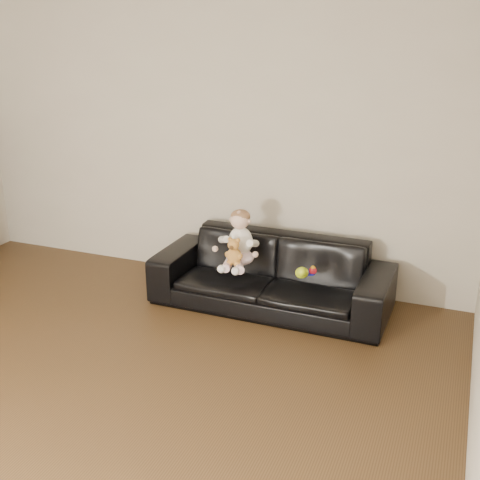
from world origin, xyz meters
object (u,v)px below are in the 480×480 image
at_px(toy_green, 302,273).
at_px(toy_rattle, 313,271).
at_px(toy_blue_disc, 309,273).
at_px(teddy_bear, 234,252).
at_px(baby, 239,241).
at_px(sofa, 271,274).

xyz_separation_m(toy_green, toy_rattle, (0.07, 0.10, -0.01)).
height_order(toy_rattle, toy_blue_disc, toy_rattle).
height_order(teddy_bear, toy_blue_disc, teddy_bear).
xyz_separation_m(toy_green, toy_blue_disc, (0.04, 0.10, -0.04)).
height_order(toy_green, toy_rattle, toy_green).
distance_m(teddy_bear, toy_blue_disc, 0.65).
relative_size(baby, toy_blue_disc, 5.19).
distance_m(sofa, toy_blue_disc, 0.38).
xyz_separation_m(teddy_bear, toy_blue_disc, (0.60, 0.17, -0.16)).
relative_size(toy_rattle, toy_blue_disc, 0.69).
bearing_deg(baby, sofa, 4.10).
xyz_separation_m(teddy_bear, toy_green, (0.57, 0.07, -0.13)).
xyz_separation_m(sofa, teddy_bear, (-0.24, -0.26, 0.27)).
height_order(baby, toy_rattle, baby).
xyz_separation_m(teddy_bear, toy_rattle, (0.63, 0.17, -0.14)).
relative_size(teddy_bear, toy_rattle, 3.64).
xyz_separation_m(sofa, toy_blue_disc, (0.36, -0.09, 0.10)).
distance_m(teddy_bear, toy_green, 0.58).
height_order(teddy_bear, toy_green, teddy_bear).
bearing_deg(toy_rattle, baby, -177.74).
bearing_deg(toy_blue_disc, sofa, 166.48).
relative_size(teddy_bear, toy_blue_disc, 2.51).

